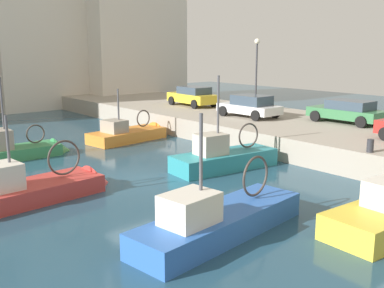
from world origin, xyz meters
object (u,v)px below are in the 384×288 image
Objects in this scene: fishing_boat_blue at (226,228)px; fishing_boat_red at (38,196)px; mooring_bollard_north at (370,146)px; fishing_boat_green at (18,155)px; parked_car_green at (347,111)px; parked_car_white at (250,106)px; quay_streetlamp at (257,63)px; fishing_boat_orange at (132,138)px; parked_car_yellow at (193,96)px; fishing_boat_teal at (229,165)px.

fishing_boat_red is at bearing 115.13° from fishing_boat_blue.
fishing_boat_green is at bearing 126.54° from mooring_bollard_north.
parked_car_white is at bearing 117.13° from parked_car_green.
fishing_boat_blue is 1.47× the size of quay_streetlamp.
fishing_boat_blue is at bearing -111.77° from fishing_boat_orange.
parked_car_yellow is at bearing 82.52° from parked_car_white.
fishing_boat_teal is (-0.11, -8.43, 0.03)m from fishing_boat_orange.
mooring_bollard_north is at bearing -141.34° from parked_car_green.
mooring_bollard_north is at bearing -116.05° from quay_streetlamp.
parked_car_green is at bearing -62.87° from parked_car_white.
parked_car_green is at bearing -44.50° from fishing_boat_orange.
fishing_boat_orange reaches higher than parked_car_green.
mooring_bollard_north is 13.21m from quay_streetlamp.
parked_car_green is 1.07× the size of parked_car_white.
parked_car_yellow is 7.62× the size of mooring_bollard_north.
parked_car_white is 0.83× the size of quay_streetlamp.
parked_car_yellow is at bearing 32.32° from fishing_boat_red.
fishing_boat_blue reaches higher than parked_car_green.
mooring_bollard_north is (8.47, 0.19, 1.35)m from fishing_boat_blue.
parked_car_green is 5.78m from parked_car_white.
fishing_boat_blue is 18.88m from quay_streetlamp.
parked_car_white is (-0.86, -6.54, -0.03)m from parked_car_yellow.
fishing_boat_blue is 1.15× the size of fishing_boat_red.
fishing_boat_orange is at bearing -158.13° from parked_car_yellow.
fishing_boat_orange is at bearing 68.23° from fishing_boat_blue.
quay_streetlamp reaches higher than parked_car_white.
fishing_boat_orange is 0.91× the size of fishing_boat_red.
fishing_boat_red is 17.75m from parked_car_green.
fishing_boat_green reaches higher than fishing_boat_orange.
quay_streetlamp reaches higher than mooring_bollard_north.
fishing_boat_orange is 1.01× the size of fishing_boat_green.
fishing_boat_orange is at bearing 89.28° from fishing_boat_teal.
parked_car_green is 0.89× the size of quay_streetlamp.
fishing_boat_green is 0.90× the size of fishing_boat_red.
fishing_boat_teal is at bearing -8.73° from fishing_boat_red.
fishing_boat_teal is at bearing -143.74° from quay_streetlamp.
parked_car_green is at bearing -5.46° from fishing_boat_red.
fishing_boat_red is at bearing -103.87° from fishing_boat_green.
fishing_boat_green is 14.56m from parked_car_yellow.
parked_car_white is (6.32, -3.66, 1.80)m from fishing_boat_orange.
parked_car_green is (9.06, -0.37, 1.75)m from fishing_boat_teal.
quay_streetlamp is at bearing 63.95° from mooring_bollard_north.
fishing_boat_teal is 1.43× the size of parked_car_yellow.
quay_streetlamp is (17.25, 5.09, 4.32)m from fishing_boat_red.
fishing_boat_orange is at bearing 102.33° from mooring_bollard_north.
parked_car_green is 7.68m from mooring_bollard_north.
parked_car_yellow is at bearing 57.21° from fishing_boat_teal.
fishing_boat_orange is 9.87m from quay_streetlamp.
fishing_boat_green is at bearing -178.08° from fishing_boat_orange.
fishing_boat_red is 15.45m from parked_car_white.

